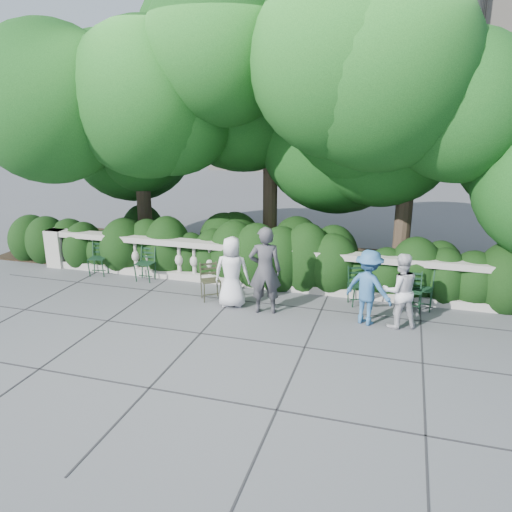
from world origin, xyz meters
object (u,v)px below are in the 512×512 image
(chair_d, at_px, (360,307))
(person_older_blue, at_px, (368,287))
(chair_c, at_px, (143,282))
(chair_f, at_px, (420,311))
(chair_e, at_px, (410,314))
(person_businessman, at_px, (232,272))
(chair_weathered, at_px, (212,302))
(chair_a, at_px, (97,277))
(person_woman_grey, at_px, (265,270))
(person_casual_man, at_px, (400,291))

(chair_d, height_order, person_older_blue, person_older_blue)
(chair_c, bearing_deg, chair_f, 0.32)
(chair_e, distance_m, person_businessman, 3.80)
(chair_f, distance_m, person_businessman, 4.04)
(chair_weathered, bearing_deg, chair_f, -23.70)
(chair_a, distance_m, person_businessman, 4.06)
(chair_weathered, height_order, person_woman_grey, person_woman_grey)
(person_woman_grey, relative_size, person_older_blue, 1.22)
(chair_e, distance_m, chair_weathered, 4.20)
(chair_a, relative_size, person_casual_man, 0.57)
(chair_e, relative_size, person_casual_man, 0.57)
(chair_weathered, relative_size, person_casual_man, 0.57)
(chair_e, height_order, chair_f, same)
(chair_f, bearing_deg, chair_a, -173.93)
(person_older_blue, bearing_deg, chair_e, -114.62)
(chair_f, xyz_separation_m, person_businessman, (-3.88, -0.84, 0.76))
(chair_c, distance_m, chair_e, 6.25)
(chair_d, bearing_deg, person_businessman, 169.57)
(chair_c, distance_m, person_older_blue, 5.53)
(chair_e, height_order, chair_weathered, same)
(person_casual_man, bearing_deg, chair_f, -138.48)
(chair_e, bearing_deg, chair_a, 177.35)
(chair_a, xyz_separation_m, chair_d, (6.56, -0.11, 0.00))
(chair_f, bearing_deg, person_woman_grey, -156.88)
(chair_a, relative_size, chair_e, 1.00)
(person_businessman, xyz_separation_m, person_older_blue, (2.83, -0.08, -0.02))
(chair_d, bearing_deg, chair_f, -20.15)
(chair_c, xyz_separation_m, person_woman_grey, (3.34, -0.90, 0.91))
(chair_c, distance_m, chair_weathered, 2.20)
(person_woman_grey, height_order, person_older_blue, person_woman_grey)
(chair_f, relative_size, person_older_blue, 0.56)
(chair_c, height_order, chair_e, same)
(chair_a, height_order, person_older_blue, person_older_blue)
(person_businessman, bearing_deg, person_casual_man, 169.87)
(chair_e, bearing_deg, person_businessman, -171.22)
(chair_f, distance_m, chair_weathered, 4.43)
(chair_f, height_order, chair_weathered, same)
(person_casual_man, bearing_deg, person_businessman, -23.40)
(person_casual_man, distance_m, person_older_blue, 0.59)
(chair_weathered, xyz_separation_m, person_woman_grey, (1.25, -0.21, 0.91))
(chair_a, xyz_separation_m, person_businessman, (3.90, -0.83, 0.76))
(chair_c, xyz_separation_m, chair_e, (6.25, -0.13, 0.00))
(chair_weathered, bearing_deg, person_older_blue, -36.42)
(chair_e, bearing_deg, person_woman_grey, -166.45)
(chair_weathered, bearing_deg, chair_d, -22.06)
(chair_d, height_order, chair_e, same)
(chair_weathered, distance_m, person_casual_man, 3.99)
(person_casual_man, bearing_deg, person_woman_grey, -21.19)
(chair_f, xyz_separation_m, person_casual_man, (-0.45, -0.91, 0.74))
(person_older_blue, bearing_deg, person_businessman, 22.30)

